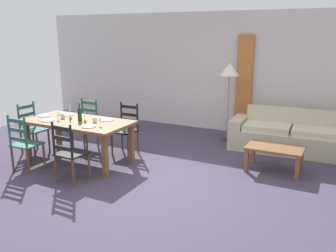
{
  "coord_description": "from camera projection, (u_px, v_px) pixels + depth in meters",
  "views": [
    {
      "loc": [
        2.73,
        -4.61,
        2.23
      ],
      "look_at": [
        0.14,
        0.44,
        0.75
      ],
      "focal_mm": 38.26,
      "sensor_mm": 36.0,
      "label": 1
    }
  ],
  "objects": [
    {
      "name": "fork_near_left",
      "position": [
        41.0,
        120.0,
        6.28
      ],
      "size": [
        0.02,
        0.17,
        0.01
      ],
      "primitive_type": "cube",
      "rotation": [
        0.0,
        0.0,
        -0.03
      ],
      "color": "silver",
      "rests_on": "dining_table"
    },
    {
      "name": "curtain_panel_left",
      "position": [
        244.0,
        86.0,
        7.9
      ],
      "size": [
        0.35,
        0.08,
        2.2
      ],
      "primitive_type": "cube",
      "color": "#C16D31",
      "rests_on": "ground_plane"
    },
    {
      "name": "fork_head_west",
      "position": [
        39.0,
        115.0,
        6.64
      ],
      "size": [
        0.02,
        0.17,
        0.01
      ],
      "primitive_type": "cube",
      "rotation": [
        0.0,
        0.0,
        -0.05
      ],
      "color": "silver",
      "rests_on": "dining_table"
    },
    {
      "name": "dining_chair_head_west",
      "position": [
        32.0,
        128.0,
        6.79
      ],
      "size": [
        0.41,
        0.43,
        0.96
      ],
      "color": "#22524D",
      "rests_on": "ground_plane"
    },
    {
      "name": "couch",
      "position": [
        291.0,
        136.0,
        6.91
      ],
      "size": [
        2.32,
        0.93,
        0.8
      ],
      "color": "#BDB492",
      "rests_on": "ground_plane"
    },
    {
      "name": "dinner_plate_near_left",
      "position": [
        48.0,
        120.0,
        6.21
      ],
      "size": [
        0.24,
        0.24,
        0.02
      ],
      "primitive_type": "cylinder",
      "color": "white",
      "rests_on": "dining_table"
    },
    {
      "name": "fork_far_right",
      "position": [
        100.0,
        119.0,
        6.31
      ],
      "size": [
        0.03,
        0.17,
        0.01
      ],
      "primitive_type": "cube",
      "rotation": [
        0.0,
        0.0,
        0.09
      ],
      "color": "silver",
      "rests_on": "dining_table"
    },
    {
      "name": "dining_table",
      "position": [
        78.0,
        125.0,
        6.25
      ],
      "size": [
        1.9,
        0.96,
        0.75
      ],
      "color": "brown",
      "rests_on": "ground_plane"
    },
    {
      "name": "fork_far_left",
      "position": [
        62.0,
        114.0,
        6.71
      ],
      "size": [
        0.03,
        0.17,
        0.01
      ],
      "primitive_type": "cube",
      "rotation": [
        0.0,
        0.0,
        0.07
      ],
      "color": "silver",
      "rests_on": "dining_table"
    },
    {
      "name": "candle_short",
      "position": [
        85.0,
        120.0,
        6.09
      ],
      "size": [
        0.05,
        0.05,
        0.16
      ],
      "color": "#998C66",
      "rests_on": "dining_table"
    },
    {
      "name": "coffee_cup_secondary",
      "position": [
        63.0,
        116.0,
        6.38
      ],
      "size": [
        0.07,
        0.07,
        0.09
      ],
      "primitive_type": "cylinder",
      "color": "beige",
      "rests_on": "dining_table"
    },
    {
      "name": "wine_glass_near_right",
      "position": [
        100.0,
        120.0,
        5.81
      ],
      "size": [
        0.06,
        0.06,
        0.16
      ],
      "color": "white",
      "rests_on": "dining_table"
    },
    {
      "name": "dinner_plate_near_right",
      "position": [
        89.0,
        126.0,
        5.81
      ],
      "size": [
        0.24,
        0.24,
        0.02
      ],
      "primitive_type": "cylinder",
      "color": "white",
      "rests_on": "dining_table"
    },
    {
      "name": "dining_chair_far_right",
      "position": [
        126.0,
        129.0,
        6.74
      ],
      "size": [
        0.42,
        0.4,
        0.96
      ],
      "color": "black",
      "rests_on": "ground_plane"
    },
    {
      "name": "ground_plane",
      "position": [
        148.0,
        177.0,
        5.74
      ],
      "size": [
        9.6,
        9.6,
        0.02
      ],
      "primitive_type": "cube",
      "color": "#42394E"
    },
    {
      "name": "fork_near_right",
      "position": [
        82.0,
        126.0,
        5.88
      ],
      "size": [
        0.02,
        0.17,
        0.01
      ],
      "primitive_type": "cube",
      "rotation": [
        0.0,
        0.0,
        0.01
      ],
      "color": "silver",
      "rests_on": "dining_table"
    },
    {
      "name": "wall_far",
      "position": [
        219.0,
        72.0,
        8.24
      ],
      "size": [
        9.6,
        0.16,
        2.7
      ],
      "primitive_type": "cube",
      "color": "silver",
      "rests_on": "ground_plane"
    },
    {
      "name": "coffee_table",
      "position": [
        275.0,
        151.0,
        5.88
      ],
      "size": [
        0.9,
        0.56,
        0.42
      ],
      "color": "brown",
      "rests_on": "ground_plane"
    },
    {
      "name": "dining_chair_near_left",
      "position": [
        24.0,
        143.0,
        5.85
      ],
      "size": [
        0.43,
        0.41,
        0.96
      ],
      "color": "#23574C",
      "rests_on": "ground_plane"
    },
    {
      "name": "wine_bottle",
      "position": [
        80.0,
        115.0,
        6.16
      ],
      "size": [
        0.07,
        0.07,
        0.32
      ],
      "color": "#143819",
      "rests_on": "dining_table"
    },
    {
      "name": "dinner_plate_far_left",
      "position": [
        68.0,
        115.0,
        6.64
      ],
      "size": [
        0.24,
        0.24,
        0.02
      ],
      "primitive_type": "cylinder",
      "color": "white",
      "rests_on": "dining_table"
    },
    {
      "name": "dining_chair_far_left",
      "position": [
        86.0,
        123.0,
        7.15
      ],
      "size": [
        0.42,
        0.4,
        0.96
      ],
      "color": "#255B47",
      "rests_on": "ground_plane"
    },
    {
      "name": "dining_chair_near_right",
      "position": [
        69.0,
        152.0,
        5.41
      ],
      "size": [
        0.44,
        0.42,
        0.96
      ],
      "color": "black",
      "rests_on": "ground_plane"
    },
    {
      "name": "wine_glass_near_left",
      "position": [
        58.0,
        114.0,
        6.21
      ],
      "size": [
        0.06,
        0.06,
        0.16
      ],
      "color": "white",
      "rests_on": "dining_table"
    },
    {
      "name": "dinner_plate_far_right",
      "position": [
        107.0,
        120.0,
        6.24
      ],
      "size": [
        0.24,
        0.24,
        0.02
      ],
      "primitive_type": "cylinder",
      "color": "white",
      "rests_on": "dining_table"
    },
    {
      "name": "candle_tall",
      "position": [
        70.0,
        115.0,
        6.3
      ],
      "size": [
        0.05,
        0.05,
        0.26
      ],
      "color": "#998C66",
      "rests_on": "dining_table"
    },
    {
      "name": "dinner_plate_head_west",
      "position": [
        45.0,
        116.0,
        6.57
      ],
      "size": [
        0.24,
        0.24,
        0.02
      ],
      "primitive_type": "cylinder",
      "color": "white",
      "rests_on": "dining_table"
    },
    {
      "name": "standing_lamp",
      "position": [
        229.0,
        74.0,
        7.38
      ],
      "size": [
        0.4,
        0.4,
        1.64
      ],
      "color": "#332D28",
      "rests_on": "ground_plane"
    },
    {
      "name": "coffee_cup_primary",
      "position": [
        95.0,
        120.0,
        6.1
      ],
      "size": [
        0.07,
        0.07,
        0.09
      ],
      "primitive_type": "cylinder",
      "color": "beige",
      "rests_on": "dining_table"
    }
  ]
}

